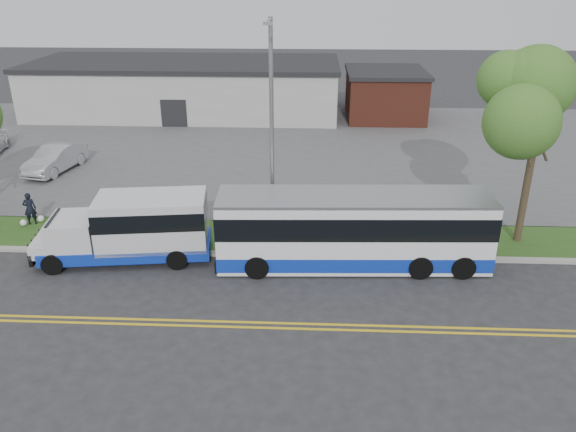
{
  "coord_description": "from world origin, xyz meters",
  "views": [
    {
      "loc": [
        4.76,
        -20.14,
        11.25
      ],
      "look_at": [
        3.73,
        1.78,
        1.6
      ],
      "focal_mm": 35.0,
      "sensor_mm": 36.0,
      "label": 1
    }
  ],
  "objects_px": {
    "tree_east": "(541,105)",
    "transit_bus": "(353,230)",
    "shuttle_bus": "(136,226)",
    "parked_car_a": "(55,159)",
    "streetlight_near": "(272,127)",
    "pedestrian": "(30,209)"
  },
  "relations": [
    {
      "from": "tree_east",
      "to": "pedestrian",
      "type": "height_order",
      "value": "tree_east"
    },
    {
      "from": "shuttle_bus",
      "to": "parked_car_a",
      "type": "bearing_deg",
      "value": 119.89
    },
    {
      "from": "tree_east",
      "to": "parked_car_a",
      "type": "xyz_separation_m",
      "value": [
        -24.69,
        8.3,
        -5.33
      ]
    },
    {
      "from": "transit_bus",
      "to": "parked_car_a",
      "type": "xyz_separation_m",
      "value": [
        -17.12,
        10.7,
        -0.68
      ]
    },
    {
      "from": "tree_east",
      "to": "streetlight_near",
      "type": "height_order",
      "value": "streetlight_near"
    },
    {
      "from": "tree_east",
      "to": "parked_car_a",
      "type": "distance_m",
      "value": 26.59
    },
    {
      "from": "transit_bus",
      "to": "parked_car_a",
      "type": "height_order",
      "value": "transit_bus"
    },
    {
      "from": "parked_car_a",
      "to": "tree_east",
      "type": "bearing_deg",
      "value": -7.67
    },
    {
      "from": "transit_bus",
      "to": "parked_car_a",
      "type": "bearing_deg",
      "value": 145.47
    },
    {
      "from": "shuttle_bus",
      "to": "parked_car_a",
      "type": "distance_m",
      "value": 13.38
    },
    {
      "from": "tree_east",
      "to": "transit_bus",
      "type": "distance_m",
      "value": 9.2
    },
    {
      "from": "streetlight_near",
      "to": "parked_car_a",
      "type": "distance_m",
      "value": 16.74
    },
    {
      "from": "streetlight_near",
      "to": "transit_bus",
      "type": "bearing_deg",
      "value": -31.8
    },
    {
      "from": "tree_east",
      "to": "transit_bus",
      "type": "xyz_separation_m",
      "value": [
        -7.57,
        -2.4,
        -4.66
      ]
    },
    {
      "from": "streetlight_near",
      "to": "shuttle_bus",
      "type": "xyz_separation_m",
      "value": [
        -5.57,
        -2.04,
        -3.75
      ]
    },
    {
      "from": "transit_bus",
      "to": "tree_east",
      "type": "bearing_deg",
      "value": 15.08
    },
    {
      "from": "streetlight_near",
      "to": "parked_car_a",
      "type": "bearing_deg",
      "value": 147.94
    },
    {
      "from": "pedestrian",
      "to": "shuttle_bus",
      "type": "bearing_deg",
      "value": 133.71
    },
    {
      "from": "shuttle_bus",
      "to": "transit_bus",
      "type": "xyz_separation_m",
      "value": [
        9.0,
        -0.09,
        0.07
      ]
    },
    {
      "from": "shuttle_bus",
      "to": "transit_bus",
      "type": "height_order",
      "value": "transit_bus"
    },
    {
      "from": "shuttle_bus",
      "to": "transit_bus",
      "type": "distance_m",
      "value": 9.0
    },
    {
      "from": "transit_bus",
      "to": "pedestrian",
      "type": "height_order",
      "value": "transit_bus"
    }
  ]
}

